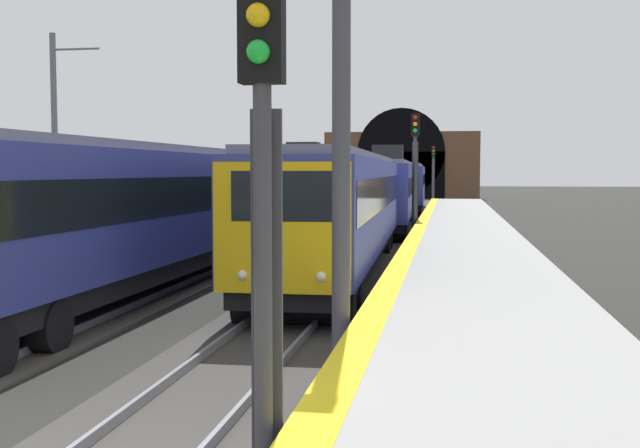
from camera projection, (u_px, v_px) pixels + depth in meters
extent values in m
cube|color=yellow|center=(312.00, 428.00, 6.71)|extent=(112.00, 0.50, 0.01)
cube|color=navy|center=(339.00, 204.00, 24.10)|extent=(18.73, 3.26, 2.70)
cube|color=black|center=(339.00, 192.00, 24.08)|extent=(17.98, 3.27, 0.95)
cube|color=slate|center=(339.00, 157.00, 24.00)|extent=(18.16, 2.83, 0.20)
cube|color=black|center=(339.00, 252.00, 24.21)|extent=(18.34, 2.91, 0.47)
cylinder|color=black|center=(294.00, 306.00, 16.28)|extent=(0.91, 2.60, 0.85)
cylinder|color=black|center=(307.00, 292.00, 18.06)|extent=(0.91, 2.60, 0.85)
cylinder|color=black|center=(357.00, 243.00, 30.39)|extent=(0.91, 2.60, 0.85)
cylinder|color=black|center=(361.00, 239.00, 32.17)|extent=(0.91, 2.60, 0.85)
cube|color=#E5B20F|center=(282.00, 228.00, 14.85)|extent=(0.19, 2.69, 2.55)
cube|color=black|center=(281.00, 196.00, 14.76)|extent=(0.09, 1.96, 0.97)
sphere|color=#F2EACC|center=(321.00, 277.00, 14.75)|extent=(0.20, 0.20, 0.20)
sphere|color=#F2EACC|center=(242.00, 275.00, 14.96)|extent=(0.20, 0.20, 0.20)
cube|color=navy|center=(387.00, 189.00, 42.95)|extent=(18.73, 3.26, 2.70)
cube|color=black|center=(388.00, 184.00, 42.94)|extent=(17.98, 3.27, 0.85)
cube|color=slate|center=(388.00, 163.00, 42.85)|extent=(18.16, 2.83, 0.20)
cube|color=black|center=(387.00, 216.00, 43.06)|extent=(18.34, 2.91, 0.47)
cylinder|color=black|center=(377.00, 234.00, 34.76)|extent=(0.91, 2.60, 0.85)
cylinder|color=black|center=(380.00, 231.00, 36.54)|extent=(0.91, 2.60, 0.85)
cylinder|color=black|center=(393.00, 215.00, 49.62)|extent=(0.91, 2.60, 0.85)
cylinder|color=black|center=(394.00, 214.00, 51.39)|extent=(0.91, 2.60, 0.85)
cube|color=navy|center=(406.00, 184.00, 61.81)|extent=(18.73, 3.26, 2.70)
cube|color=black|center=(407.00, 179.00, 61.78)|extent=(17.98, 3.27, 0.82)
cube|color=slate|center=(407.00, 165.00, 61.71)|extent=(18.16, 2.83, 0.20)
cube|color=black|center=(406.00, 202.00, 61.91)|extent=(18.34, 2.91, 0.47)
cylinder|color=black|center=(403.00, 212.00, 53.81)|extent=(0.91, 2.60, 0.85)
cylinder|color=black|center=(404.00, 210.00, 55.59)|extent=(0.91, 2.60, 0.85)
cylinder|color=black|center=(409.00, 203.00, 68.27)|extent=(0.91, 2.60, 0.85)
cylinder|color=black|center=(409.00, 202.00, 70.05)|extent=(0.91, 2.60, 0.85)
cube|color=black|center=(388.00, 153.00, 42.82)|extent=(1.34, 1.71, 0.90)
cube|color=navy|center=(157.00, 203.00, 21.34)|extent=(21.00, 3.13, 2.71)
cube|color=black|center=(157.00, 193.00, 21.32)|extent=(20.16, 3.15, 0.93)
cube|color=slate|center=(156.00, 150.00, 21.24)|extent=(20.36, 2.70, 0.20)
cube|color=black|center=(158.00, 259.00, 21.45)|extent=(20.58, 2.79, 0.54)
cylinder|color=black|center=(237.00, 245.00, 28.97)|extent=(1.02, 2.60, 0.98)
cylinder|color=black|center=(250.00, 241.00, 30.73)|extent=(1.02, 2.60, 0.98)
cube|color=navy|center=(303.00, 187.00, 42.69)|extent=(21.00, 3.13, 2.71)
cube|color=black|center=(303.00, 181.00, 42.67)|extent=(20.16, 3.15, 0.79)
cube|color=slate|center=(303.00, 160.00, 42.59)|extent=(20.36, 2.70, 0.20)
cube|color=black|center=(303.00, 215.00, 42.80)|extent=(20.58, 2.79, 0.54)
cylinder|color=black|center=(261.00, 234.00, 33.74)|extent=(1.02, 2.60, 0.98)
cylinder|color=black|center=(271.00, 231.00, 35.50)|extent=(1.02, 2.60, 0.98)
cylinder|color=black|center=(327.00, 214.00, 50.14)|extent=(1.02, 2.60, 0.98)
cylinder|color=black|center=(331.00, 212.00, 51.90)|extent=(1.02, 2.60, 0.98)
cube|color=black|center=(303.00, 150.00, 42.55)|extent=(1.33, 1.71, 0.90)
cylinder|color=#38383D|center=(263.00, 317.00, 6.68)|extent=(0.16, 0.16, 4.01)
cube|color=black|center=(262.00, 21.00, 6.51)|extent=(0.20, 0.38, 1.05)
cube|color=#38383D|center=(267.00, 314.00, 6.82)|extent=(0.04, 0.28, 3.61)
sphere|color=yellow|center=(258.00, 15.00, 6.38)|extent=(0.20, 0.20, 0.20)
sphere|color=green|center=(258.00, 52.00, 6.40)|extent=(0.20, 0.20, 0.20)
cylinder|color=#38383D|center=(415.00, 189.00, 35.55)|extent=(0.16, 0.16, 4.85)
cube|color=black|center=(415.00, 125.00, 35.35)|extent=(0.20, 0.38, 1.05)
cube|color=#38383D|center=(415.00, 189.00, 35.69)|extent=(0.04, 0.28, 4.37)
sphere|color=red|center=(415.00, 117.00, 35.20)|extent=(0.20, 0.20, 0.20)
sphere|color=yellow|center=(415.00, 124.00, 35.22)|extent=(0.20, 0.20, 0.20)
sphere|color=green|center=(415.00, 131.00, 35.24)|extent=(0.20, 0.20, 0.20)
cylinder|color=#4C4C54|center=(433.00, 180.00, 75.27)|extent=(0.16, 0.16, 4.65)
cube|color=black|center=(433.00, 151.00, 75.07)|extent=(0.20, 0.38, 1.05)
cube|color=#4C4C54|center=(433.00, 180.00, 75.41)|extent=(0.04, 0.28, 4.19)
sphere|color=red|center=(434.00, 148.00, 74.92)|extent=(0.20, 0.20, 0.20)
sphere|color=yellow|center=(433.00, 151.00, 74.94)|extent=(0.20, 0.20, 0.20)
sphere|color=green|center=(433.00, 154.00, 74.96)|extent=(0.20, 0.20, 0.20)
cylinder|color=#3F3F47|center=(341.00, 142.00, 11.54)|extent=(0.28, 0.28, 7.39)
cube|color=brown|center=(402.00, 165.00, 92.35)|extent=(2.47, 18.38, 7.89)
cube|color=black|center=(401.00, 175.00, 91.17)|extent=(0.12, 10.29, 5.52)
cylinder|color=black|center=(401.00, 152.00, 90.98)|extent=(0.12, 10.29, 10.29)
cylinder|color=#595B60|center=(55.00, 147.00, 28.25)|extent=(0.22, 0.22, 8.26)
cylinder|color=#595B60|center=(76.00, 49.00, 27.86)|extent=(0.08, 1.80, 0.08)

